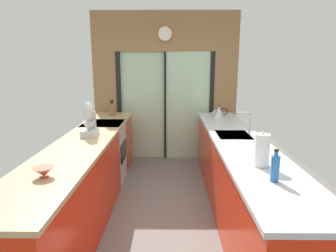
% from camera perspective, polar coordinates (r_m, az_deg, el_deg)
% --- Properties ---
extents(ground_plane, '(5.04, 7.60, 0.02)m').
position_cam_1_polar(ground_plane, '(4.01, -1.03, -14.48)').
color(ground_plane, slate).
extents(back_wall_unit, '(2.64, 0.12, 2.70)m').
position_cam_1_polar(back_wall_unit, '(5.39, -0.56, 9.39)').
color(back_wall_unit, olive).
rests_on(back_wall_unit, ground_plane).
extents(left_counter_run, '(0.62, 3.80, 0.92)m').
position_cam_1_polar(left_counter_run, '(3.53, -16.45, -10.39)').
color(left_counter_run, red).
rests_on(left_counter_run, ground_plane).
extents(right_counter_run, '(0.62, 3.80, 0.92)m').
position_cam_1_polar(right_counter_run, '(3.63, 13.52, -9.61)').
color(right_counter_run, red).
rests_on(right_counter_run, ground_plane).
extents(sink_faucet, '(0.19, 0.02, 0.29)m').
position_cam_1_polar(sink_faucet, '(3.72, 15.42, 1.19)').
color(sink_faucet, '#B7BABC').
rests_on(sink_faucet, right_counter_run).
extents(oven_range, '(0.60, 0.60, 0.92)m').
position_cam_1_polar(oven_range, '(4.55, -12.38, -5.14)').
color(oven_range, '#B7BABC').
rests_on(oven_range, ground_plane).
extents(mixing_bowl, '(0.16, 0.16, 0.08)m').
position_cam_1_polar(mixing_bowl, '(2.49, -23.24, -8.30)').
color(mixing_bowl, '#BC4C38').
rests_on(mixing_bowl, left_counter_run).
extents(knife_block, '(0.08, 0.14, 0.28)m').
position_cam_1_polar(knife_block, '(4.98, -10.97, 3.21)').
color(knife_block, brown).
rests_on(knife_block, left_counter_run).
extents(stand_mixer, '(0.17, 0.27, 0.42)m').
position_cam_1_polar(stand_mixer, '(3.66, -15.21, 0.58)').
color(stand_mixer, '#B7BABC').
rests_on(stand_mixer, left_counter_run).
extents(kettle, '(0.26, 0.17, 0.22)m').
position_cam_1_polar(kettle, '(4.79, 10.03, 2.75)').
color(kettle, '#B7BABC').
rests_on(kettle, right_counter_run).
extents(soap_bottle, '(0.06, 0.06, 0.25)m').
position_cam_1_polar(soap_bottle, '(2.34, 20.33, -7.74)').
color(soap_bottle, '#286BB7').
rests_on(soap_bottle, right_counter_run).
extents(paper_towel_roll, '(0.14, 0.14, 0.32)m').
position_cam_1_polar(paper_towel_roll, '(2.62, 18.01, -4.61)').
color(paper_towel_roll, '#B7BABC').
rests_on(paper_towel_roll, right_counter_run).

